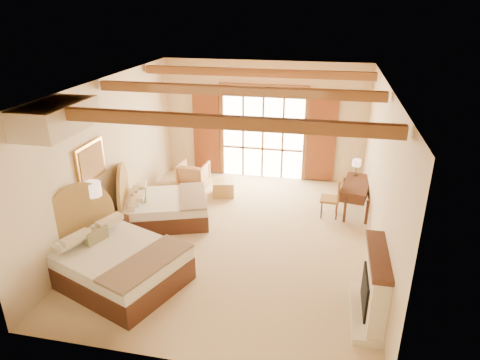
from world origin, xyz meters
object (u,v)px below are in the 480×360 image
(bed_far, at_px, (159,205))
(nightstand, at_px, (113,229))
(bed_near, at_px, (110,259))
(desk, at_px, (355,196))
(armchair, at_px, (193,175))

(bed_far, xyz_separation_m, nightstand, (-0.57, -1.11, -0.08))
(bed_near, relative_size, desk, 1.93)
(bed_far, distance_m, armchair, 1.99)
(bed_far, height_order, armchair, bed_far)
(bed_far, distance_m, desk, 4.55)
(bed_near, distance_m, armchair, 4.32)
(bed_far, bearing_deg, nightstand, -136.80)
(nightstand, xyz_separation_m, armchair, (0.74, 3.09, 0.05))
(nightstand, distance_m, armchair, 3.18)
(bed_near, bearing_deg, nightstand, 136.62)
(bed_far, distance_m, nightstand, 1.25)
(nightstand, bearing_deg, bed_far, 81.46)
(armchair, bearing_deg, bed_far, 88.75)
(nightstand, relative_size, desk, 0.41)
(nightstand, bearing_deg, desk, 45.35)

